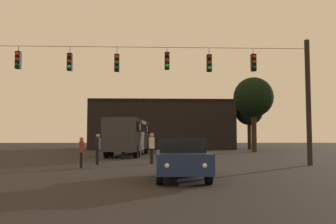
{
  "coord_description": "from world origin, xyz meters",
  "views": [
    {
      "loc": [
        0.74,
        -4.21,
        1.51
      ],
      "look_at": [
        1.74,
        21.49,
        3.33
      ],
      "focal_mm": 39.08,
      "sensor_mm": 36.0,
      "label": 1
    }
  ],
  "objects_px": {
    "city_bus": "(129,134)",
    "tree_left_silhouette": "(253,98)",
    "pedestrian_crossing_center": "(152,146)",
    "tree_behind_building": "(249,112)",
    "pedestrian_crossing_left": "(81,151)",
    "pedestrian_crossing_right": "(98,147)",
    "car_near_right": "(181,157)"
  },
  "relations": [
    {
      "from": "pedestrian_crossing_center",
      "to": "tree_behind_building",
      "type": "height_order",
      "value": "tree_behind_building"
    },
    {
      "from": "pedestrian_crossing_left",
      "to": "city_bus",
      "type": "bearing_deg",
      "value": 83.35
    },
    {
      "from": "city_bus",
      "to": "tree_left_silhouette",
      "type": "xyz_separation_m",
      "value": [
        12.89,
        7.02,
        3.97
      ]
    },
    {
      "from": "pedestrian_crossing_center",
      "to": "tree_behind_building",
      "type": "bearing_deg",
      "value": 64.21
    },
    {
      "from": "tree_left_silhouette",
      "to": "city_bus",
      "type": "bearing_deg",
      "value": -151.42
    },
    {
      "from": "pedestrian_crossing_left",
      "to": "pedestrian_crossing_right",
      "type": "height_order",
      "value": "pedestrian_crossing_right"
    },
    {
      "from": "city_bus",
      "to": "pedestrian_crossing_left",
      "type": "height_order",
      "value": "city_bus"
    },
    {
      "from": "car_near_right",
      "to": "pedestrian_crossing_center",
      "type": "bearing_deg",
      "value": 97.98
    },
    {
      "from": "pedestrian_crossing_right",
      "to": "pedestrian_crossing_left",
      "type": "bearing_deg",
      "value": -102.42
    },
    {
      "from": "tree_left_silhouette",
      "to": "pedestrian_crossing_right",
      "type": "bearing_deg",
      "value": -127.9
    },
    {
      "from": "pedestrian_crossing_right",
      "to": "tree_behind_building",
      "type": "bearing_deg",
      "value": 59.49
    },
    {
      "from": "tree_left_silhouette",
      "to": "tree_behind_building",
      "type": "height_order",
      "value": "tree_left_silhouette"
    },
    {
      "from": "pedestrian_crossing_left",
      "to": "pedestrian_crossing_right",
      "type": "relative_size",
      "value": 0.9
    },
    {
      "from": "city_bus",
      "to": "pedestrian_crossing_left",
      "type": "relative_size",
      "value": 7.19
    },
    {
      "from": "pedestrian_crossing_right",
      "to": "tree_left_silhouette",
      "type": "xyz_separation_m",
      "value": [
        13.93,
        17.9,
        4.86
      ]
    },
    {
      "from": "tree_behind_building",
      "to": "pedestrian_crossing_left",
      "type": "bearing_deg",
      "value": -119.31
    },
    {
      "from": "pedestrian_crossing_center",
      "to": "tree_behind_building",
      "type": "distance_m",
      "value": 29.42
    },
    {
      "from": "pedestrian_crossing_center",
      "to": "tree_left_silhouette",
      "type": "distance_m",
      "value": 21.09
    },
    {
      "from": "pedestrian_crossing_left",
      "to": "tree_left_silhouette",
      "type": "xyz_separation_m",
      "value": [
        14.41,
        20.08,
        4.97
      ]
    },
    {
      "from": "city_bus",
      "to": "car_near_right",
      "type": "relative_size",
      "value": 2.56
    },
    {
      "from": "city_bus",
      "to": "pedestrian_crossing_right",
      "type": "bearing_deg",
      "value": -95.47
    },
    {
      "from": "pedestrian_crossing_left",
      "to": "tree_behind_building",
      "type": "height_order",
      "value": "tree_behind_building"
    },
    {
      "from": "city_bus",
      "to": "tree_behind_building",
      "type": "xyz_separation_m",
      "value": [
        14.71,
        15.85,
        3.1
      ]
    },
    {
      "from": "car_near_right",
      "to": "tree_left_silhouette",
      "type": "height_order",
      "value": "tree_left_silhouette"
    },
    {
      "from": "pedestrian_crossing_left",
      "to": "pedestrian_crossing_center",
      "type": "xyz_separation_m",
      "value": [
        3.55,
        2.66,
        0.16
      ]
    },
    {
      "from": "car_near_right",
      "to": "pedestrian_crossing_right",
      "type": "height_order",
      "value": "pedestrian_crossing_right"
    },
    {
      "from": "tree_left_silhouette",
      "to": "car_near_right",
      "type": "bearing_deg",
      "value": -110.95
    },
    {
      "from": "car_near_right",
      "to": "pedestrian_crossing_right",
      "type": "bearing_deg",
      "value": 119.06
    },
    {
      "from": "city_bus",
      "to": "pedestrian_crossing_left",
      "type": "bearing_deg",
      "value": -96.65
    },
    {
      "from": "pedestrian_crossing_center",
      "to": "pedestrian_crossing_right",
      "type": "bearing_deg",
      "value": -171.11
    },
    {
      "from": "car_near_right",
      "to": "tree_behind_building",
      "type": "relative_size",
      "value": 0.64
    },
    {
      "from": "pedestrian_crossing_left",
      "to": "tree_left_silhouette",
      "type": "relative_size",
      "value": 0.19
    }
  ]
}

